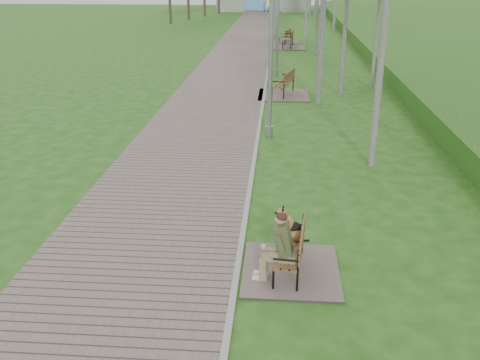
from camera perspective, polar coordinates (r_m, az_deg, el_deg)
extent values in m
plane|color=#215213|center=(12.17, 1.15, -0.37)|extent=(120.00, 120.00, 0.00)
cube|color=#74635E|center=(33.15, 0.25, 13.91)|extent=(3.50, 67.00, 0.04)
cube|color=#999993|center=(33.07, 3.37, 13.86)|extent=(0.10, 67.00, 0.05)
cube|color=#74635E|center=(8.82, 5.44, -9.55)|extent=(1.55, 1.72, 0.04)
cube|color=brown|center=(8.63, 5.20, -7.46)|extent=(0.51, 1.32, 0.03)
cube|color=brown|center=(8.51, 6.65, -6.19)|extent=(0.16, 1.29, 0.28)
cube|color=#74635E|center=(20.72, 4.68, 9.01)|extent=(1.91, 2.13, 0.04)
cube|color=brown|center=(20.62, 4.58, 10.25)|extent=(0.85, 1.66, 0.04)
cube|color=brown|center=(20.51, 5.31, 10.98)|extent=(0.43, 1.56, 0.35)
cube|color=#74635E|center=(33.53, 5.17, 13.92)|extent=(2.07, 2.30, 0.04)
cube|color=brown|center=(33.47, 5.12, 14.76)|extent=(0.65, 1.76, 0.05)
cube|color=brown|center=(33.41, 5.62, 15.27)|extent=(0.18, 1.72, 0.38)
cube|color=#74635E|center=(35.86, 4.88, 14.44)|extent=(1.70, 1.89, 0.04)
cube|color=brown|center=(35.81, 4.82, 15.08)|extent=(0.74, 1.47, 0.04)
cube|color=brown|center=(35.73, 5.20, 15.47)|extent=(0.36, 1.38, 0.31)
cylinder|color=gray|center=(15.47, 3.12, 5.16)|extent=(0.22, 0.22, 0.33)
cylinder|color=gray|center=(14.93, 3.33, 14.83)|extent=(0.13, 0.13, 5.57)
cylinder|color=gray|center=(24.59, 3.86, 11.38)|extent=(0.20, 0.20, 0.30)
cylinder|color=gray|center=(24.27, 4.01, 16.89)|extent=(0.12, 0.12, 5.04)
cylinder|color=gray|center=(37.02, 3.74, 14.93)|extent=(0.22, 0.22, 0.34)
cylinder|color=gray|center=(56.83, 4.17, 17.31)|extent=(0.20, 0.20, 0.30)
imported|color=white|center=(58.47, 2.97, 18.27)|extent=(0.83, 0.70, 1.94)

